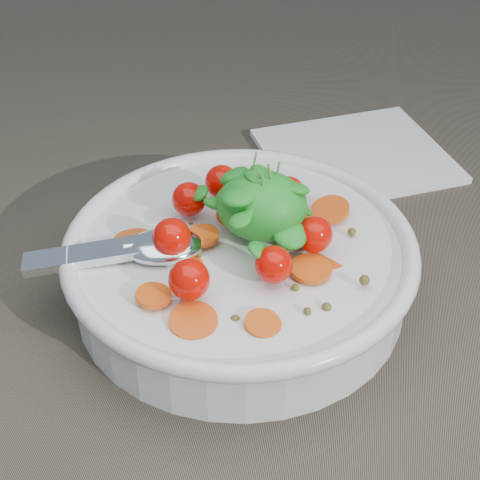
# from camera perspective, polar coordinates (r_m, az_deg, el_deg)

# --- Properties ---
(ground) EXTENTS (6.00, 6.00, 0.00)m
(ground) POSITION_cam_1_polar(r_m,az_deg,el_deg) (0.60, 2.09, -3.12)
(ground) COLOR brown
(ground) RESTS_ON ground
(bowl) EXTENTS (0.29, 0.27, 0.11)m
(bowl) POSITION_cam_1_polar(r_m,az_deg,el_deg) (0.57, 0.00, -1.76)
(bowl) COLOR silver
(bowl) RESTS_ON ground
(napkin) EXTENTS (0.23, 0.22, 0.01)m
(napkin) POSITION_cam_1_polar(r_m,az_deg,el_deg) (0.76, 8.95, 6.49)
(napkin) COLOR white
(napkin) RESTS_ON ground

